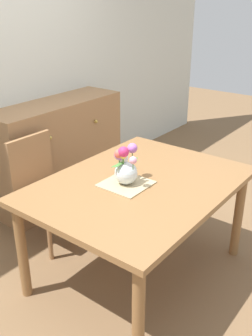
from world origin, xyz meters
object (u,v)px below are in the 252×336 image
object	(u,v)px
dining_table	(139,193)
chair_far	(41,183)
dresser	(59,152)
flower_vase	(125,165)

from	to	relation	value
dining_table	chair_far	world-z (taller)	chair_far
dining_table	dresser	distance (m)	1.43
chair_far	flower_vase	bearing A→B (deg)	91.97
flower_vase	chair_far	bearing A→B (deg)	91.97
dining_table	dresser	world-z (taller)	dresser
dining_table	dresser	size ratio (longest dim) A/B	1.06
chair_far	dresser	xyz separation A→B (m)	(0.60, 0.43, -0.02)
chair_far	flower_vase	world-z (taller)	flower_vase
dining_table	chair_far	xyz separation A→B (m)	(-0.11, 0.90, -0.15)
chair_far	dresser	size ratio (longest dim) A/B	0.64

